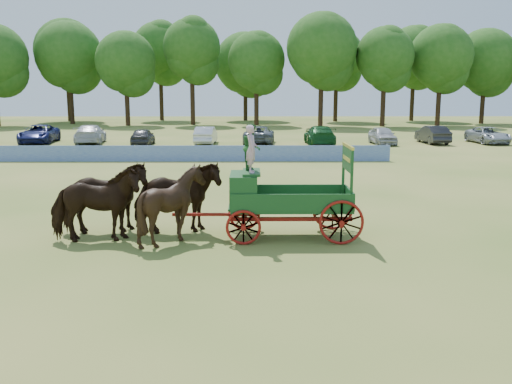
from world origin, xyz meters
name	(u,v)px	position (x,y,z in m)	size (l,w,h in m)	color
ground	(170,226)	(0.00, 0.00, 0.00)	(160.00, 160.00, 0.00)	#9C8C46
horse_lead_left	(95,205)	(-2.00, -2.03, 1.19)	(1.28, 2.81, 2.37)	black
horse_lead_right	(104,198)	(-2.00, -0.93, 1.19)	(1.28, 2.81, 2.37)	black
horse_wheel_left	(173,205)	(0.40, -2.03, 1.19)	(1.92, 2.16, 2.38)	black
horse_wheel_right	(177,198)	(0.40, -0.93, 1.19)	(1.28, 2.81, 2.37)	black
farm_dray	(268,189)	(3.38, -1.46, 1.59)	(6.00, 2.00, 3.63)	#A51910
sponsor_banner	(193,153)	(-1.00, 18.00, 0.53)	(26.00, 0.08, 1.05)	#1D469F
parked_cars	(232,135)	(1.15, 30.17, 0.77)	(56.26, 7.66, 1.64)	silver
treeline	(206,55)	(-3.25, 59.53, 9.15)	(93.50, 22.80, 14.76)	#382314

